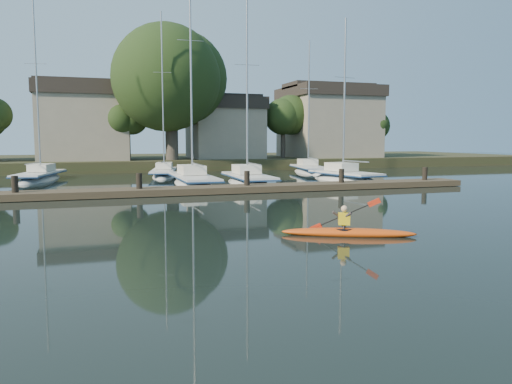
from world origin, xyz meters
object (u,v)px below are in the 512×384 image
object	(u,v)px
sailboat_2	(193,188)
sailboat_5	(40,183)
sailboat_4	(345,184)
sailboat_7	(309,175)
dock	(195,190)
kayak	(348,231)
sailboat_3	(248,187)
sailboat_6	(164,178)

from	to	relation	value
sailboat_2	sailboat_5	bearing A→B (deg)	143.68
sailboat_4	sailboat_7	size ratio (longest dim) A/B	1.00
sailboat_2	sailboat_5	xyz separation A→B (m)	(-9.88, 7.43, 0.02)
dock	sailboat_2	xyz separation A→B (m)	(0.89, 5.06, -0.40)
kayak	sailboat_7	bearing A→B (deg)	92.67
kayak	sailboat_5	world-z (taller)	sailboat_5
sailboat_3	sailboat_4	world-z (taller)	sailboat_3
dock	kayak	bearing A→B (deg)	-80.86
kayak	sailboat_3	bearing A→B (deg)	107.04
sailboat_3	sailboat_6	distance (m)	10.11
sailboat_2	sailboat_4	world-z (taller)	sailboat_2
sailboat_3	sailboat_7	distance (m)	12.48
sailboat_7	sailboat_2	bearing A→B (deg)	-134.78
sailboat_2	sailboat_5	world-z (taller)	sailboat_2
sailboat_4	sailboat_7	xyz separation A→B (m)	(1.17, 8.84, 0.02)
kayak	sailboat_3	world-z (taller)	sailboat_3
sailboat_3	sailboat_2	bearing A→B (deg)	175.64
kayak	sailboat_4	xyz separation A→B (m)	(9.75, 18.27, -0.37)
kayak	sailboat_2	bearing A→B (deg)	118.48
dock	sailboat_4	size ratio (longest dim) A/B	2.65
sailboat_6	dock	bearing A→B (deg)	-79.59
dock	sailboat_7	xyz separation A→B (m)	(13.06, 13.77, -0.40)
sailboat_4	sailboat_2	bearing A→B (deg)	170.01
kayak	sailboat_5	distance (m)	28.13
sailboat_6	sailboat_7	distance (m)	12.84
sailboat_3	sailboat_7	world-z (taller)	sailboat_3
sailboat_5	sailboat_7	xyz separation A→B (m)	(22.05, 1.28, -0.01)
dock	sailboat_4	bearing A→B (deg)	22.53
dock	sailboat_6	xyz separation A→B (m)	(0.21, 13.80, -0.37)
sailboat_7	dock	bearing A→B (deg)	-123.86
kayak	sailboat_6	size ratio (longest dim) A/B	0.28
kayak	sailboat_6	bearing A→B (deg)	118.67
sailboat_2	sailboat_7	world-z (taller)	sailboat_2
sailboat_3	sailboat_4	distance (m)	7.37
dock	sailboat_6	bearing A→B (deg)	89.12
sailboat_3	dock	bearing A→B (deg)	-132.20
kayak	sailboat_4	size ratio (longest dim) A/B	0.31
sailboat_3	sailboat_4	size ratio (longest dim) A/B	1.06
dock	sailboat_2	size ratio (longest dim) A/B	2.13
kayak	sailboat_5	bearing A→B (deg)	137.92
kayak	dock	bearing A→B (deg)	123.73
sailboat_3	sailboat_5	distance (m)	15.63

